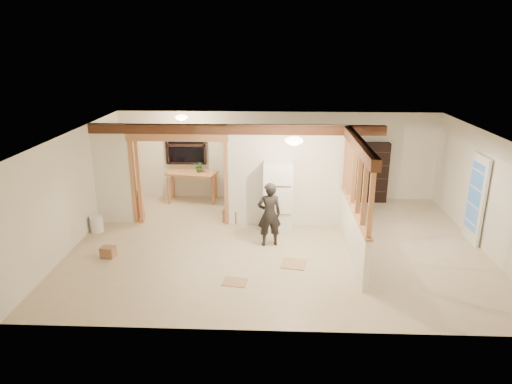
{
  "coord_description": "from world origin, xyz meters",
  "views": [
    {
      "loc": [
        -0.09,
        -9.4,
        4.34
      ],
      "look_at": [
        -0.49,
        0.4,
        1.1
      ],
      "focal_mm": 32.0,
      "sensor_mm": 36.0,
      "label": 1
    }
  ],
  "objects_px": {
    "refrigerator": "(278,198)",
    "bookshelf": "(372,172)",
    "work_table": "(193,186)",
    "shop_vac": "(135,204)",
    "woman": "(269,214)"
  },
  "relations": [
    {
      "from": "work_table",
      "to": "bookshelf",
      "type": "height_order",
      "value": "bookshelf"
    },
    {
      "from": "work_table",
      "to": "shop_vac",
      "type": "distance_m",
      "value": 1.8
    },
    {
      "from": "work_table",
      "to": "shop_vac",
      "type": "bearing_deg",
      "value": -124.6
    },
    {
      "from": "shop_vac",
      "to": "refrigerator",
      "type": "bearing_deg",
      "value": -12.4
    },
    {
      "from": "refrigerator",
      "to": "work_table",
      "type": "bearing_deg",
      "value": 139.56
    },
    {
      "from": "bookshelf",
      "to": "woman",
      "type": "bearing_deg",
      "value": -132.96
    },
    {
      "from": "woman",
      "to": "work_table",
      "type": "xyz_separation_m",
      "value": [
        -2.22,
        2.89,
        -0.3
      ]
    },
    {
      "from": "bookshelf",
      "to": "work_table",
      "type": "bearing_deg",
      "value": -177.99
    },
    {
      "from": "woman",
      "to": "bookshelf",
      "type": "xyz_separation_m",
      "value": [
        2.86,
        3.07,
        0.12
      ]
    },
    {
      "from": "woman",
      "to": "shop_vac",
      "type": "bearing_deg",
      "value": -36.27
    },
    {
      "from": "refrigerator",
      "to": "bookshelf",
      "type": "bearing_deg",
      "value": 39.94
    },
    {
      "from": "shop_vac",
      "to": "bookshelf",
      "type": "height_order",
      "value": "bookshelf"
    },
    {
      "from": "refrigerator",
      "to": "bookshelf",
      "type": "relative_size",
      "value": 0.98
    },
    {
      "from": "work_table",
      "to": "bookshelf",
      "type": "distance_m",
      "value": 5.09
    },
    {
      "from": "refrigerator",
      "to": "bookshelf",
      "type": "height_order",
      "value": "bookshelf"
    }
  ]
}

